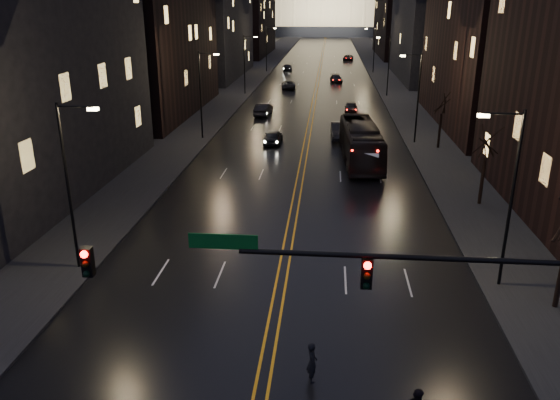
% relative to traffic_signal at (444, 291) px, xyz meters
% --- Properties ---
extents(road, '(20.00, 320.00, 0.02)m').
position_rel_traffic_signal_xyz_m(road, '(-5.91, 130.00, -5.09)').
color(road, black).
rests_on(road, ground).
extents(sidewalk_left, '(8.00, 320.00, 0.16)m').
position_rel_traffic_signal_xyz_m(sidewalk_left, '(-19.91, 130.00, -5.02)').
color(sidewalk_left, black).
rests_on(sidewalk_left, ground).
extents(sidewalk_right, '(8.00, 320.00, 0.16)m').
position_rel_traffic_signal_xyz_m(sidewalk_right, '(8.09, 130.00, -5.02)').
color(sidewalk_right, black).
rests_on(sidewalk_right, ground).
extents(center_line, '(0.62, 320.00, 0.01)m').
position_rel_traffic_signal_xyz_m(center_line, '(-5.91, 130.00, -5.08)').
color(center_line, orange).
rests_on(center_line, road).
extents(building_left_far, '(12.00, 34.00, 20.00)m').
position_rel_traffic_signal_xyz_m(building_left_far, '(-26.91, 92.00, 4.90)').
color(building_left_far, black).
rests_on(building_left_far, ground).
extents(building_left_dist, '(12.00, 40.00, 24.00)m').
position_rel_traffic_signal_xyz_m(building_left_dist, '(-26.91, 140.00, 6.90)').
color(building_left_dist, black).
rests_on(building_left_dist, ground).
extents(building_right_mid, '(12.00, 34.00, 26.00)m').
position_rel_traffic_signal_xyz_m(building_right_mid, '(15.09, 92.00, 7.90)').
color(building_right_mid, black).
rests_on(building_right_mid, ground).
extents(building_right_dist, '(12.00, 40.00, 22.00)m').
position_rel_traffic_signal_xyz_m(building_right_dist, '(15.09, 140.00, 5.90)').
color(building_right_dist, black).
rests_on(building_right_dist, ground).
extents(traffic_signal, '(17.29, 0.45, 7.00)m').
position_rel_traffic_signal_xyz_m(traffic_signal, '(0.00, 0.00, 0.00)').
color(traffic_signal, black).
rests_on(traffic_signal, ground).
extents(streetlamp_right_near, '(2.13, 0.25, 9.00)m').
position_rel_traffic_signal_xyz_m(streetlamp_right_near, '(4.91, 10.00, -0.02)').
color(streetlamp_right_near, black).
rests_on(streetlamp_right_near, ground).
extents(streetlamp_left_near, '(2.13, 0.25, 9.00)m').
position_rel_traffic_signal_xyz_m(streetlamp_left_near, '(-16.72, 10.00, -0.02)').
color(streetlamp_left_near, black).
rests_on(streetlamp_left_near, ground).
extents(streetlamp_right_mid, '(2.13, 0.25, 9.00)m').
position_rel_traffic_signal_xyz_m(streetlamp_right_mid, '(4.91, 40.00, -0.02)').
color(streetlamp_right_mid, black).
rests_on(streetlamp_right_mid, ground).
extents(streetlamp_left_mid, '(2.13, 0.25, 9.00)m').
position_rel_traffic_signal_xyz_m(streetlamp_left_mid, '(-16.72, 40.00, -0.02)').
color(streetlamp_left_mid, black).
rests_on(streetlamp_left_mid, ground).
extents(streetlamp_right_far, '(2.13, 0.25, 9.00)m').
position_rel_traffic_signal_xyz_m(streetlamp_right_far, '(4.91, 70.00, -0.02)').
color(streetlamp_right_far, black).
rests_on(streetlamp_right_far, ground).
extents(streetlamp_left_far, '(2.13, 0.25, 9.00)m').
position_rel_traffic_signal_xyz_m(streetlamp_left_far, '(-16.72, 70.00, -0.02)').
color(streetlamp_left_far, black).
rests_on(streetlamp_left_far, ground).
extents(streetlamp_right_dist, '(2.13, 0.25, 9.00)m').
position_rel_traffic_signal_xyz_m(streetlamp_right_dist, '(4.91, 100.00, -0.02)').
color(streetlamp_right_dist, black).
rests_on(streetlamp_right_dist, ground).
extents(streetlamp_left_dist, '(2.13, 0.25, 9.00)m').
position_rel_traffic_signal_xyz_m(streetlamp_left_dist, '(-16.72, 100.00, -0.02)').
color(streetlamp_left_dist, black).
rests_on(streetlamp_left_dist, ground).
extents(tree_right_mid, '(2.40, 2.40, 6.65)m').
position_rel_traffic_signal_xyz_m(tree_right_mid, '(7.09, 22.00, -0.58)').
color(tree_right_mid, black).
rests_on(tree_right_mid, ground).
extents(tree_right_far, '(2.40, 2.40, 6.65)m').
position_rel_traffic_signal_xyz_m(tree_right_far, '(7.09, 38.00, -0.58)').
color(tree_right_far, black).
rests_on(tree_right_far, ground).
extents(bus, '(3.59, 12.68, 3.49)m').
position_rel_traffic_signal_xyz_m(bus, '(-0.80, 32.66, -3.36)').
color(bus, black).
rests_on(bus, ground).
extents(oncoming_car_a, '(1.83, 4.33, 1.46)m').
position_rel_traffic_signal_xyz_m(oncoming_car_a, '(-9.30, 38.68, -4.37)').
color(oncoming_car_a, black).
rests_on(oncoming_car_a, ground).
extents(oncoming_car_b, '(2.03, 4.87, 1.57)m').
position_rel_traffic_signal_xyz_m(oncoming_car_b, '(-12.01, 53.35, -4.32)').
color(oncoming_car_b, black).
rests_on(oncoming_car_b, ground).
extents(oncoming_car_c, '(2.72, 5.04, 1.34)m').
position_rel_traffic_signal_xyz_m(oncoming_car_c, '(-10.58, 76.68, -4.43)').
color(oncoming_car_c, black).
rests_on(oncoming_car_c, ground).
extents(oncoming_car_d, '(2.35, 4.85, 1.36)m').
position_rel_traffic_signal_xyz_m(oncoming_car_d, '(-12.72, 102.44, -4.42)').
color(oncoming_car_d, black).
rests_on(oncoming_car_d, ground).
extents(receding_car_a, '(2.00, 5.21, 1.69)m').
position_rel_traffic_signal_xyz_m(receding_car_a, '(-2.48, 41.40, -4.26)').
color(receding_car_a, black).
rests_on(receding_car_a, ground).
extents(receding_car_b, '(1.77, 4.06, 1.36)m').
position_rel_traffic_signal_xyz_m(receding_car_b, '(-0.85, 56.35, -4.42)').
color(receding_car_b, black).
rests_on(receding_car_b, ground).
extents(receding_car_c, '(2.43, 4.85, 1.35)m').
position_rel_traffic_signal_xyz_m(receding_car_c, '(-2.55, 85.05, -4.43)').
color(receding_car_c, black).
rests_on(receding_car_c, ground).
extents(receding_car_d, '(2.82, 5.35, 1.43)m').
position_rel_traffic_signal_xyz_m(receding_car_d, '(0.74, 125.50, -4.39)').
color(receding_car_d, black).
rests_on(receding_car_d, ground).
extents(pedestrian_a, '(0.56, 0.69, 1.65)m').
position_rel_traffic_signal_xyz_m(pedestrian_a, '(-4.08, 1.85, -4.28)').
color(pedestrian_a, black).
rests_on(pedestrian_a, ground).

